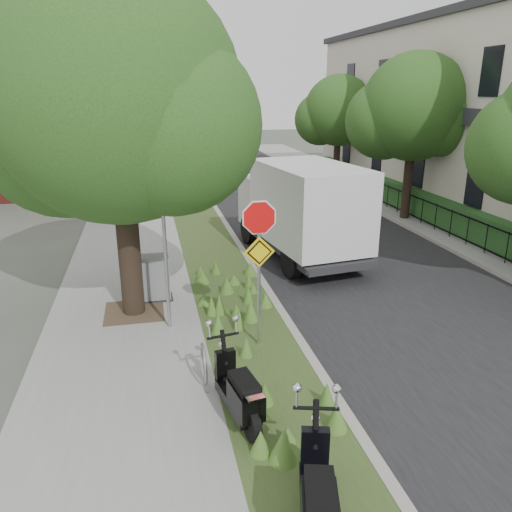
{
  "coord_description": "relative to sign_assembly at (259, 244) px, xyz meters",
  "views": [
    {
      "loc": [
        -3.49,
        -8.61,
        5.23
      ],
      "look_at": [
        -0.96,
        2.88,
        1.3
      ],
      "focal_mm": 35.0,
      "sensor_mm": 36.0,
      "label": 1
    }
  ],
  "objects": [
    {
      "name": "fence_far",
      "position": [
        8.6,
        9.42,
        -1.66
      ],
      "size": [
        0.04,
        24.0,
        1.0
      ],
      "color": "black",
      "rests_on": "ground"
    },
    {
      "name": "hedge_far",
      "position": [
        9.3,
        9.42,
        -1.66
      ],
      "size": [
        1.0,
        24.0,
        1.1
      ],
      "primitive_type": "cube",
      "color": "#17421D",
      "rests_on": "footpath_far"
    },
    {
      "name": "utility_cabinet",
      "position": [
        -2.08,
        2.92,
        -1.65
      ],
      "size": [
        0.87,
        0.58,
        1.16
      ],
      "color": "#262628",
      "rests_on": "ground"
    },
    {
      "name": "far_tree_c",
      "position": [
        8.34,
        17.46,
        1.63
      ],
      "size": [
        4.37,
        3.89,
        5.93
      ],
      "color": "black",
      "rests_on": "ground"
    },
    {
      "name": "footpath_far",
      "position": [
        9.6,
        9.42,
        -2.27
      ],
      "size": [
        3.2,
        60.0,
        0.12
      ],
      "primitive_type": "cube",
      "color": "gray",
      "rests_on": "ground"
    },
    {
      "name": "ground",
      "position": [
        1.4,
        -0.58,
        -2.33
      ],
      "size": [
        120.0,
        120.0,
        0.0
      ],
      "primitive_type": "plane",
      "color": "#4C5147",
      "rests_on": "ground"
    },
    {
      "name": "kerb_near",
      "position": [
        0.9,
        9.42,
        -2.26
      ],
      "size": [
        0.2,
        60.0,
        0.13
      ],
      "primitive_type": "cube",
      "color": "#9E9991",
      "rests_on": "ground"
    },
    {
      "name": "far_tree_b",
      "position": [
        8.34,
        9.46,
        2.04
      ],
      "size": [
        4.83,
        4.31,
        6.56
      ],
      "color": "black",
      "rests_on": "ground"
    },
    {
      "name": "terrace_houses",
      "position": [
        12.89,
        9.42,
        1.83
      ],
      "size": [
        7.4,
        26.4,
        8.2
      ],
      "color": "beige",
      "rests_on": "ground"
    },
    {
      "name": "brick_building",
      "position": [
        -8.1,
        21.42,
        1.88
      ],
      "size": [
        9.4,
        10.4,
        8.3
      ],
      "color": "maroon",
      "rests_on": "ground"
    },
    {
      "name": "verge",
      "position": [
        -0.1,
        9.42,
        -2.27
      ],
      "size": [
        2.0,
        60.0,
        0.12
      ],
      "primitive_type": "cube",
      "color": "#35481F",
      "rests_on": "ground"
    },
    {
      "name": "scooter_near",
      "position": [
        -0.86,
        -2.49,
        -1.77
      ],
      "size": [
        0.61,
        1.89,
        0.9
      ],
      "color": "black",
      "rests_on": "ground"
    },
    {
      "name": "box_truck",
      "position": [
        2.65,
        5.64,
        -0.6
      ],
      "size": [
        3.06,
        6.1,
        2.65
      ],
      "color": "#262628",
      "rests_on": "ground"
    },
    {
      "name": "street_tree_main",
      "position": [
        -2.68,
        2.28,
        2.48
      ],
      "size": [
        6.21,
        5.54,
        7.66
      ],
      "color": "black",
      "rests_on": "ground"
    },
    {
      "name": "kerb_far",
      "position": [
        7.9,
        9.42,
        -2.26
      ],
      "size": [
        0.2,
        60.0,
        0.13
      ],
      "primitive_type": "cube",
      "color": "#9E9991",
      "rests_on": "ground"
    },
    {
      "name": "scooter_far",
      "position": [
        -0.39,
        -4.88,
        -1.74
      ],
      "size": [
        0.77,
        1.97,
        0.96
      ],
      "color": "black",
      "rests_on": "ground"
    },
    {
      "name": "road",
      "position": [
        4.4,
        9.42,
        -2.32
      ],
      "size": [
        7.0,
        60.0,
        0.01
      ],
      "primitive_type": "cube",
      "color": "black",
      "rests_on": "ground"
    },
    {
      "name": "sidewalk_near",
      "position": [
        -2.85,
        9.42,
        -2.27
      ],
      "size": [
        3.5,
        60.0,
        0.12
      ],
      "primitive_type": "cube",
      "color": "gray",
      "rests_on": "ground"
    },
    {
      "name": "bare_post",
      "position": [
        -1.8,
        1.22,
        -0.21
      ],
      "size": [
        0.08,
        0.08,
        4.0
      ],
      "color": "#A5A8AD",
      "rests_on": "ground"
    },
    {
      "name": "sign_assembly",
      "position": [
        0.0,
        0.0,
        0.0
      ],
      "size": [
        0.94,
        0.08,
        3.22
      ],
      "color": "#A5A8AD",
      "rests_on": "ground"
    },
    {
      "name": "bike_hoop",
      "position": [
        -1.3,
        -1.18,
        -1.83
      ],
      "size": [
        0.06,
        0.78,
        0.77
      ],
      "color": "#A5A8AD",
      "rests_on": "ground"
    }
  ]
}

